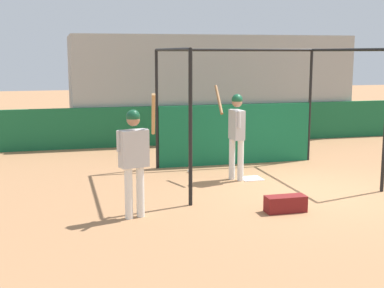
% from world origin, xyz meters
% --- Properties ---
extents(ground_plane, '(60.00, 60.00, 0.00)m').
position_xyz_m(ground_plane, '(0.00, 0.00, 0.00)').
color(ground_plane, '#A8754C').
extents(outfield_wall, '(24.00, 0.12, 1.15)m').
position_xyz_m(outfield_wall, '(0.00, 5.88, 0.58)').
color(outfield_wall, '#196038').
rests_on(outfield_wall, ground).
extents(bleacher_section, '(8.70, 4.00, 3.23)m').
position_xyz_m(bleacher_section, '(0.00, 7.94, 1.61)').
color(bleacher_section, '#9E9E99').
rests_on(bleacher_section, ground).
extents(batting_cage, '(3.94, 3.26, 2.77)m').
position_xyz_m(batting_cage, '(-0.61, 2.32, 1.18)').
color(batting_cage, black).
rests_on(batting_cage, ground).
extents(home_plate, '(0.44, 0.44, 0.02)m').
position_xyz_m(home_plate, '(-0.78, 1.24, 0.01)').
color(home_plate, white).
rests_on(home_plate, ground).
extents(player_batter, '(0.54, 0.88, 1.99)m').
position_xyz_m(player_batter, '(-1.14, 1.25, 1.12)').
color(player_batter, white).
rests_on(player_batter, ground).
extents(player_waiting, '(0.70, 0.54, 2.06)m').
position_xyz_m(player_waiting, '(-3.60, -0.85, 1.09)').
color(player_waiting, white).
rests_on(player_waiting, ground).
extents(equipment_bag, '(0.70, 0.28, 0.28)m').
position_xyz_m(equipment_bag, '(-1.07, -1.16, 0.14)').
color(equipment_bag, maroon).
rests_on(equipment_bag, ground).
extents(baseball, '(0.07, 0.07, 0.07)m').
position_xyz_m(baseball, '(-1.95, 2.16, 0.04)').
color(baseball, white).
rests_on(baseball, ground).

